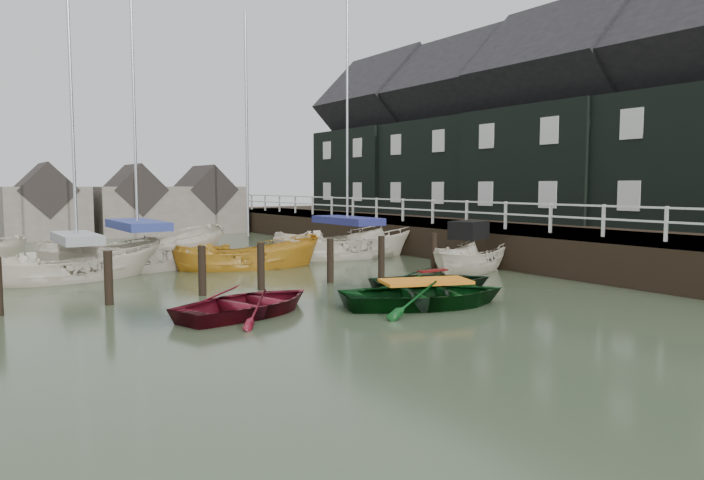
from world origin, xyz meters
TOP-DOWN VIEW (x-y plane):
  - ground at (0.00, 0.00)m, footprint 120.00×120.00m
  - pier at (9.48, 10.00)m, footprint 3.04×32.00m
  - land_strip at (15.00, 10.00)m, footprint 14.00×38.00m
  - quay_houses at (14.99, 8.66)m, footprint 6.52×28.14m
  - mooring_pilings at (-1.11, 3.00)m, footprint 13.72×0.22m
  - far_sheds at (0.83, 26.00)m, footprint 14.00×4.08m
  - rowboat_red at (-2.95, -0.10)m, footprint 4.54×3.83m
  - rowboat_green at (1.20, -1.67)m, footprint 5.09×4.32m
  - rowboat_dkgreen at (3.07, 0.22)m, footprint 4.35×3.70m
  - motorboat at (6.80, 2.44)m, footprint 4.77×3.01m
  - sailboat_a at (-5.34, 8.27)m, footprint 6.10×3.15m
  - sailboat_b at (-3.05, 9.53)m, footprint 7.55×3.99m
  - sailboat_c at (0.54, 7.81)m, footprint 5.87×3.17m
  - sailboat_d at (5.56, 8.74)m, footprint 7.05×3.16m

SIDE VIEW (x-z plane):
  - ground at x=0.00m, z-range 0.00..0.00m
  - land_strip at x=15.00m, z-range -0.75..0.75m
  - rowboat_red at x=-2.95m, z-range -0.40..0.40m
  - rowboat_green at x=1.20m, z-range -0.45..0.45m
  - rowboat_dkgreen at x=3.07m, z-range -0.38..0.38m
  - sailboat_c at x=0.54m, z-range -5.19..5.23m
  - sailboat_b at x=-3.05m, z-range -5.87..5.99m
  - sailboat_d at x=5.56m, z-range -6.23..6.36m
  - sailboat_a at x=-5.34m, z-range -5.71..5.84m
  - motorboat at x=6.80m, z-range -1.24..1.42m
  - mooring_pilings at x=-1.11m, z-range -0.40..1.40m
  - pier at x=9.48m, z-range -0.64..2.06m
  - far_sheds at x=0.83m, z-range -0.34..4.06m
  - quay_houses at x=14.99m, z-range 0.68..10.68m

